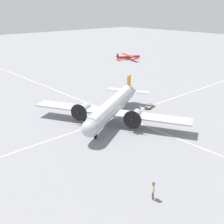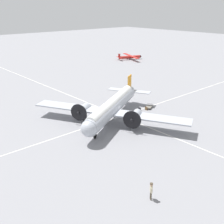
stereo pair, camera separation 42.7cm
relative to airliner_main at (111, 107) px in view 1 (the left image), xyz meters
name	(u,v)px [view 1 (the left image)]	position (x,y,z in m)	size (l,w,h in m)	color
ground_plane	(112,121)	(0.16, -0.31, -2.37)	(300.00, 300.00, 0.00)	gray
apron_line_eastwest	(123,117)	(0.16, -2.76, -2.37)	(120.00, 0.16, 0.01)	silver
apron_line_northsouth	(110,120)	(0.75, -0.31, -2.37)	(0.16, 120.00, 0.01)	silver
airliner_main	(111,107)	(0.00, 0.00, 0.00)	(22.89, 19.15, 5.30)	#ADB2BC
crew_foreground	(153,189)	(-16.64, 9.67, -1.25)	(0.49, 0.42, 1.78)	#473D2D
suitcase_near_door	(139,109)	(0.67, -7.14, -2.14)	(0.50, 0.19, 0.49)	#232328
suitcase_upright_spare	(146,108)	(-0.10, -8.02, -2.08)	(0.49, 0.13, 0.61)	brown
baggage_cart	(149,107)	(0.21, -9.09, -2.10)	(1.68, 2.03, 0.56)	#6B665B
light_aircraft_distant	(129,57)	(36.63, -40.69, -1.50)	(11.13, 8.59, 2.17)	#B2231E
traffic_cone	(87,134)	(-1.49, 5.88, -2.16)	(0.36, 0.36, 0.47)	orange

